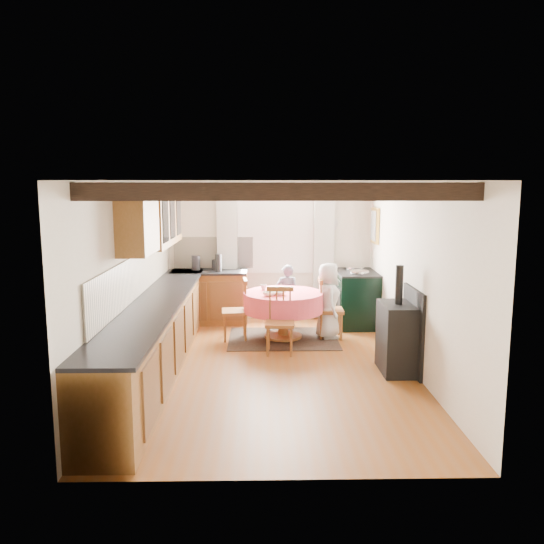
{
  "coord_description": "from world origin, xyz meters",
  "views": [
    {
      "loc": [
        -0.15,
        -6.83,
        2.36
      ],
      "look_at": [
        0.0,
        0.8,
        1.15
      ],
      "focal_mm": 35.87,
      "sensor_mm": 36.0,
      "label": 1
    }
  ],
  "objects_px": {
    "child_far": "(287,295)",
    "cup": "(264,287)",
    "dining_table": "(283,316)",
    "child_right": "(328,301)",
    "chair_near": "(280,321)",
    "chair_left": "(235,309)",
    "chair_right": "(331,308)",
    "aga_range": "(356,298)",
    "cast_iron_stove": "(398,319)"
  },
  "relations": [
    {
      "from": "chair_left",
      "to": "chair_right",
      "type": "xyz_separation_m",
      "value": [
        1.5,
        0.06,
        -0.0
      ]
    },
    {
      "from": "chair_near",
      "to": "chair_left",
      "type": "height_order",
      "value": "chair_left"
    },
    {
      "from": "child_right",
      "to": "chair_right",
      "type": "bearing_deg",
      "value": -73.07
    },
    {
      "from": "dining_table",
      "to": "aga_range",
      "type": "distance_m",
      "value": 1.55
    },
    {
      "from": "cup",
      "to": "chair_near",
      "type": "bearing_deg",
      "value": -76.6
    },
    {
      "from": "chair_right",
      "to": "cup",
      "type": "bearing_deg",
      "value": 84.95
    },
    {
      "from": "dining_table",
      "to": "chair_left",
      "type": "xyz_separation_m",
      "value": [
        -0.75,
        0.0,
        0.11
      ]
    },
    {
      "from": "dining_table",
      "to": "cup",
      "type": "height_order",
      "value": "cup"
    },
    {
      "from": "child_right",
      "to": "aga_range",
      "type": "bearing_deg",
      "value": -39.9
    },
    {
      "from": "aga_range",
      "to": "chair_right",
      "type": "bearing_deg",
      "value": -124.33
    },
    {
      "from": "cast_iron_stove",
      "to": "chair_left",
      "type": "bearing_deg",
      "value": 144.36
    },
    {
      "from": "dining_table",
      "to": "child_far",
      "type": "relative_size",
      "value": 1.16
    },
    {
      "from": "chair_right",
      "to": "cup",
      "type": "xyz_separation_m",
      "value": [
        -1.05,
        0.13,
        0.31
      ]
    },
    {
      "from": "chair_near",
      "to": "child_right",
      "type": "bearing_deg",
      "value": 48.76
    },
    {
      "from": "aga_range",
      "to": "child_right",
      "type": "height_order",
      "value": "child_right"
    },
    {
      "from": "chair_right",
      "to": "cup",
      "type": "height_order",
      "value": "chair_right"
    },
    {
      "from": "child_right",
      "to": "chair_left",
      "type": "bearing_deg",
      "value": 87.85
    },
    {
      "from": "child_right",
      "to": "cup",
      "type": "xyz_separation_m",
      "value": [
        -1.0,
        0.15,
        0.19
      ]
    },
    {
      "from": "child_far",
      "to": "child_right",
      "type": "relative_size",
      "value": 0.89
    },
    {
      "from": "chair_near",
      "to": "cup",
      "type": "bearing_deg",
      "value": 106.66
    },
    {
      "from": "chair_left",
      "to": "chair_right",
      "type": "relative_size",
      "value": 1.01
    },
    {
      "from": "chair_right",
      "to": "aga_range",
      "type": "distance_m",
      "value": 0.96
    },
    {
      "from": "chair_right",
      "to": "cast_iron_stove",
      "type": "height_order",
      "value": "cast_iron_stove"
    },
    {
      "from": "dining_table",
      "to": "child_far",
      "type": "xyz_separation_m",
      "value": [
        0.1,
        0.8,
        0.16
      ]
    },
    {
      "from": "child_far",
      "to": "cup",
      "type": "height_order",
      "value": "child_far"
    },
    {
      "from": "aga_range",
      "to": "cast_iron_stove",
      "type": "bearing_deg",
      "value": -87.37
    },
    {
      "from": "dining_table",
      "to": "chair_right",
      "type": "distance_m",
      "value": 0.76
    },
    {
      "from": "chair_left",
      "to": "aga_range",
      "type": "relative_size",
      "value": 0.93
    },
    {
      "from": "chair_right",
      "to": "cast_iron_stove",
      "type": "xyz_separation_m",
      "value": [
        0.65,
        -1.6,
        0.22
      ]
    },
    {
      "from": "chair_left",
      "to": "aga_range",
      "type": "height_order",
      "value": "chair_left"
    },
    {
      "from": "aga_range",
      "to": "child_right",
      "type": "distance_m",
      "value": 1.0
    },
    {
      "from": "dining_table",
      "to": "aga_range",
      "type": "bearing_deg",
      "value": 33.67
    },
    {
      "from": "dining_table",
      "to": "chair_near",
      "type": "distance_m",
      "value": 0.76
    },
    {
      "from": "dining_table",
      "to": "cast_iron_stove",
      "type": "bearing_deg",
      "value": -47.76
    },
    {
      "from": "cast_iron_stove",
      "to": "child_far",
      "type": "relative_size",
      "value": 1.31
    },
    {
      "from": "chair_near",
      "to": "child_far",
      "type": "distance_m",
      "value": 1.56
    },
    {
      "from": "chair_right",
      "to": "chair_near",
      "type": "bearing_deg",
      "value": 136.46
    },
    {
      "from": "chair_left",
      "to": "child_right",
      "type": "xyz_separation_m",
      "value": [
        1.45,
        0.05,
        0.12
      ]
    },
    {
      "from": "child_right",
      "to": "cup",
      "type": "bearing_deg",
      "value": 77.73
    },
    {
      "from": "child_right",
      "to": "cup",
      "type": "height_order",
      "value": "child_right"
    },
    {
      "from": "dining_table",
      "to": "chair_left",
      "type": "relative_size",
      "value": 1.29
    },
    {
      "from": "dining_table",
      "to": "chair_left",
      "type": "distance_m",
      "value": 0.76
    },
    {
      "from": "aga_range",
      "to": "child_far",
      "type": "relative_size",
      "value": 0.97
    },
    {
      "from": "child_right",
      "to": "cup",
      "type": "relative_size",
      "value": 12.38
    },
    {
      "from": "cast_iron_stove",
      "to": "cup",
      "type": "distance_m",
      "value": 2.43
    },
    {
      "from": "chair_left",
      "to": "cast_iron_stove",
      "type": "height_order",
      "value": "cast_iron_stove"
    },
    {
      "from": "dining_table",
      "to": "child_right",
      "type": "distance_m",
      "value": 0.74
    },
    {
      "from": "cast_iron_stove",
      "to": "dining_table",
      "type": "bearing_deg",
      "value": 132.24
    },
    {
      "from": "chair_near",
      "to": "child_right",
      "type": "xyz_separation_m",
      "value": [
        0.78,
        0.79,
        0.12
      ]
    },
    {
      "from": "chair_near",
      "to": "chair_right",
      "type": "distance_m",
      "value": 1.16
    }
  ]
}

